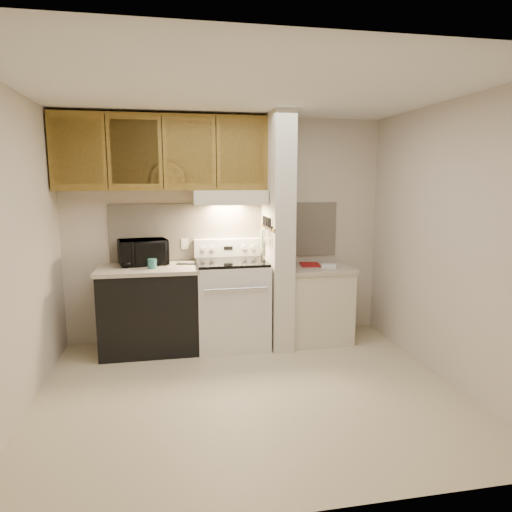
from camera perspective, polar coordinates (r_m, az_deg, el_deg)
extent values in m
plane|color=beige|center=(4.12, -0.74, -16.53)|extent=(3.60, 3.60, 0.00)
plane|color=white|center=(3.77, -0.82, 20.06)|extent=(3.60, 3.60, 0.00)
cube|color=beige|center=(5.22, -3.65, 3.33)|extent=(3.60, 2.50, 0.02)
cube|color=beige|center=(3.87, -28.06, 0.06)|extent=(0.02, 3.00, 2.50)
cube|color=beige|center=(4.43, 22.84, 1.49)|extent=(0.02, 3.00, 2.50)
cube|color=beige|center=(5.21, -3.63, 3.15)|extent=(2.60, 0.02, 0.63)
cube|color=silver|center=(5.03, -3.06, -6.07)|extent=(0.76, 0.65, 0.92)
cube|color=black|center=(4.72, -2.54, -6.62)|extent=(0.50, 0.01, 0.30)
cylinder|color=silver|center=(4.62, -2.49, -4.13)|extent=(0.65, 0.02, 0.02)
cube|color=black|center=(4.92, -3.11, -0.74)|extent=(0.74, 0.64, 0.03)
cube|color=silver|center=(5.18, -3.55, 1.06)|extent=(0.76, 0.08, 0.20)
cube|color=black|center=(5.14, -3.49, 1.00)|extent=(0.10, 0.01, 0.04)
cylinder|color=silver|center=(5.11, -6.60, 0.90)|extent=(0.05, 0.02, 0.05)
cylinder|color=silver|center=(5.12, -5.48, 0.93)|extent=(0.05, 0.02, 0.05)
cylinder|color=silver|center=(5.17, -1.50, 1.05)|extent=(0.05, 0.02, 0.05)
cylinder|color=silver|center=(5.18, -0.41, 1.08)|extent=(0.05, 0.02, 0.05)
cube|color=black|center=(5.01, -13.17, -6.67)|extent=(1.00, 0.63, 0.87)
cube|color=#B5A894|center=(4.91, -13.37, -1.56)|extent=(1.04, 0.67, 0.04)
cube|color=black|center=(4.96, -8.73, -0.97)|extent=(0.21, 0.11, 0.01)
cylinder|color=#296B69|center=(4.79, -12.85, -0.94)|extent=(0.10, 0.10, 0.10)
cube|color=beige|center=(5.17, -8.88, 1.51)|extent=(0.08, 0.01, 0.12)
imported|color=black|center=(5.02, -13.94, 0.48)|extent=(0.55, 0.43, 0.27)
cube|color=beige|center=(4.97, 2.71, 3.03)|extent=(0.22, 0.70, 2.50)
cube|color=brown|center=(4.94, 1.40, 3.58)|extent=(0.01, 0.70, 0.04)
cube|color=black|center=(4.88, 1.46, 3.75)|extent=(0.02, 0.42, 0.04)
cube|color=silver|center=(4.73, 1.75, 2.34)|extent=(0.01, 0.03, 0.16)
cylinder|color=black|center=(4.71, 1.77, 4.14)|extent=(0.02, 0.02, 0.10)
cube|color=silver|center=(4.80, 1.55, 2.33)|extent=(0.01, 0.04, 0.18)
cylinder|color=black|center=(4.78, 1.56, 4.23)|extent=(0.02, 0.02, 0.10)
cube|color=silver|center=(4.88, 1.34, 2.34)|extent=(0.01, 0.04, 0.20)
cylinder|color=black|center=(4.88, 1.31, 4.34)|extent=(0.02, 0.02, 0.10)
cube|color=silver|center=(4.98, 1.10, 2.70)|extent=(0.01, 0.04, 0.16)
cylinder|color=black|center=(4.96, 1.10, 4.43)|extent=(0.02, 0.02, 0.10)
cube|color=silver|center=(5.06, 0.90, 2.70)|extent=(0.01, 0.04, 0.18)
cylinder|color=black|center=(5.04, 0.93, 4.50)|extent=(0.02, 0.02, 0.10)
cube|color=slate|center=(5.12, 0.82, 1.90)|extent=(0.03, 0.11, 0.26)
cube|color=beige|center=(5.25, 7.55, -6.08)|extent=(0.70, 0.60, 0.81)
cube|color=#B5A894|center=(5.16, 7.65, -1.53)|extent=(0.74, 0.64, 0.04)
cube|color=maroon|center=(5.23, 6.77, -1.08)|extent=(0.26, 0.32, 0.01)
cube|color=white|center=(5.09, 9.11, -1.24)|extent=(0.18, 0.16, 0.04)
cube|color=beige|center=(4.97, -3.38, 7.36)|extent=(0.78, 0.44, 0.15)
cube|color=beige|center=(4.77, -3.04, 6.73)|extent=(0.78, 0.04, 0.06)
cube|color=brown|center=(4.98, -11.59, 12.49)|extent=(2.18, 0.33, 0.77)
cube|color=brown|center=(4.90, -21.43, 12.09)|extent=(0.46, 0.01, 0.63)
cube|color=black|center=(4.86, -18.20, 12.30)|extent=(0.01, 0.01, 0.73)
cube|color=brown|center=(4.83, -14.92, 12.46)|extent=(0.46, 0.01, 0.63)
cube|color=black|center=(4.82, -11.61, 12.59)|extent=(0.01, 0.01, 0.73)
cube|color=brown|center=(4.83, -8.30, 12.68)|extent=(0.46, 0.01, 0.63)
cube|color=black|center=(4.85, -4.99, 12.73)|extent=(0.01, 0.01, 0.73)
cube|color=brown|center=(4.88, -1.73, 12.74)|extent=(0.46, 0.01, 0.63)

